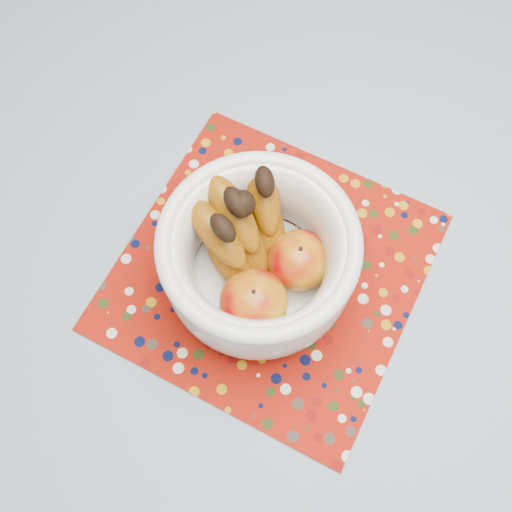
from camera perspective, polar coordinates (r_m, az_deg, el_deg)
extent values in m
plane|color=#2D2826|center=(1.56, 2.66, -9.37)|extent=(4.00, 4.00, 0.00)
cube|color=brown|center=(0.86, 4.75, 1.36)|extent=(1.20, 1.20, 0.04)
cylinder|color=brown|center=(1.60, 5.38, 20.92)|extent=(0.06, 0.06, 0.71)
cylinder|color=brown|center=(1.62, 22.22, 5.69)|extent=(0.03, 0.03, 0.39)
cylinder|color=brown|center=(1.72, 16.90, 14.17)|extent=(0.03, 0.03, 0.39)
cube|color=slate|center=(0.84, 4.88, 2.03)|extent=(1.32, 1.32, 0.01)
cube|color=maroon|center=(0.81, 1.32, -1.45)|extent=(0.50, 0.50, 0.00)
cylinder|color=white|center=(0.80, 0.23, -2.36)|extent=(0.12, 0.12, 0.01)
cylinder|color=white|center=(0.78, 0.23, -2.06)|extent=(0.17, 0.17, 0.01)
torus|color=white|center=(0.68, 0.27, 1.30)|extent=(0.24, 0.24, 0.02)
ellipsoid|color=#7D0506|center=(0.73, -0.21, -4.39)|extent=(0.08, 0.08, 0.08)
ellipsoid|color=#7D0506|center=(0.75, 4.10, -0.40)|extent=(0.08, 0.08, 0.07)
sphere|color=black|center=(0.68, -1.38, 5.00)|extent=(0.03, 0.03, 0.03)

